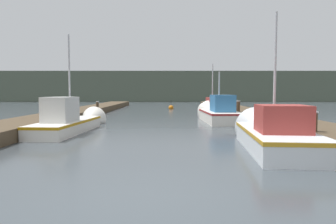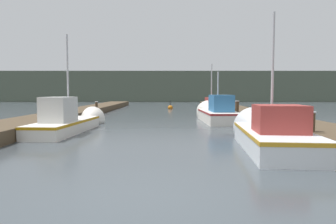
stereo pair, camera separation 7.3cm
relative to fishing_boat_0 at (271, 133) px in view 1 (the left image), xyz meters
The scene contains 12 objects.
ground_plane 6.21m from the fishing_boat_0, 127.30° to the right, with size 200.00×200.00×0.00m.
dock_left 14.81m from the fishing_boat_0, 131.64° to the left, with size 2.45×40.00×0.49m.
dock_right 11.32m from the fishing_boat_0, 78.11° to the left, with size 2.45×40.00×0.49m.
distant_shore_ridge 50.85m from the fishing_boat_0, 94.24° to the left, with size 120.00×16.00×5.44m.
fishing_boat_0 is the anchor object (origin of this frame).
fishing_boat_1 8.67m from the fishing_boat_0, 152.11° to the left, with size 1.80×6.45×4.69m.
fishing_boat_2 8.65m from the fishing_boat_0, 92.03° to the left, with size 1.98×6.02×3.50m.
fishing_boat_3 12.98m from the fishing_boat_0, 90.10° to the left, with size 1.78×5.04×4.34m.
mooring_piling_0 1.32m from the fishing_boat_0, ahead, with size 0.32×0.32×1.14m.
mooring_piling_1 16.01m from the fishing_boat_0, 123.21° to the left, with size 0.23×0.23×1.03m.
mooring_piling_2 9.83m from the fishing_boat_0, 82.96° to the left, with size 0.29×0.29×1.20m.
channel_buoy 21.48m from the fishing_boat_0, 98.10° to the left, with size 0.52×0.52×1.02m.
Camera 1 is at (0.42, -4.65, 1.77)m, focal length 32.00 mm.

